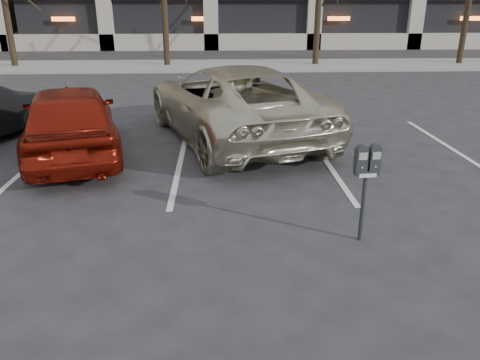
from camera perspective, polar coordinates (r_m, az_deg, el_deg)
name	(u,v)px	position (r m, az deg, el deg)	size (l,w,h in m)	color
ground	(263,202)	(7.18, 2.78, -2.68)	(140.00, 140.00, 0.00)	#28282B
sidewalk	(231,66)	(22.73, -1.08, 13.78)	(80.00, 4.00, 0.12)	gray
stall_lines	(181,157)	(9.33, -7.16, 2.86)	(16.90, 5.20, 0.00)	silver
parking_meter	(367,170)	(5.89, 15.18, 1.24)	(0.33, 0.15, 1.25)	black
suv_silver	(233,102)	(10.39, -0.87, 9.46)	(4.41, 6.39, 1.63)	beige
car_red	(70,120)	(9.69, -19.97, 6.87)	(1.72, 4.27, 1.45)	maroon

